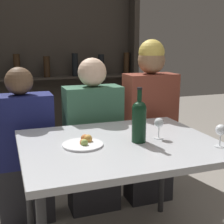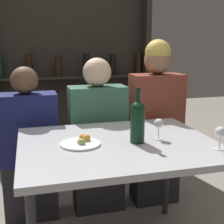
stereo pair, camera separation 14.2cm
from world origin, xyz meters
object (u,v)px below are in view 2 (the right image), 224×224
Objects in this scene: wine_glass_1 at (220,133)px; seated_person_right at (156,125)px; wine_bottle at (138,120)px; food_plate_0 at (81,142)px; wine_glass_0 at (159,125)px; seated_person_left at (29,151)px; seated_person_center at (98,141)px.

wine_glass_1 is 0.09× the size of seated_person_right.
food_plate_0 is at bearing 171.67° from wine_bottle.
seated_person_right is (0.72, 0.61, -0.11)m from food_plate_0.
seated_person_left is at bearing 140.04° from wine_glass_0.
wine_bottle is at bearing -170.59° from wine_glass_0.
wine_bottle reaches higher than food_plate_0.
seated_person_right is at bearing 89.49° from wine_glass_1.
food_plate_0 is 0.20× the size of seated_person_left.
wine_glass_0 is at bearing -70.02° from seated_person_center.
wine_glass_1 is 1.05m from seated_person_center.
seated_person_right reaches higher than wine_glass_1.
wine_glass_1 is 0.11× the size of seated_person_left.
wine_bottle reaches higher than wine_glass_0.
wine_bottle is 2.53× the size of wine_glass_0.
seated_person_left reaches higher than food_plate_0.
seated_person_center reaches higher than food_plate_0.
food_plate_0 is (-0.71, 0.28, -0.08)m from wine_glass_1.
seated_person_left is at bearing 115.93° from food_plate_0.
wine_glass_1 is at bearing -41.43° from seated_person_left.
food_plate_0 is 0.17× the size of seated_person_right.
wine_glass_1 is 1.38m from seated_person_left.
seated_person_left is (-0.30, 0.61, -0.24)m from food_plate_0.
seated_person_center is at bearing 118.35° from wine_glass_1.
wine_glass_1 is (0.25, -0.25, 0.00)m from wine_glass_0.
seated_person_right is at bearing -0.00° from seated_person_left.
wine_glass_0 is 0.47m from food_plate_0.
seated_person_left is at bearing 133.09° from wine_bottle.
wine_glass_0 is 0.99× the size of wine_glass_1.
wine_glass_0 is 1.04m from seated_person_left.
food_plate_0 is at bearing -64.07° from seated_person_left.
seated_person_left is 0.96× the size of seated_person_center.
seated_person_right is at bearing 58.87° from wine_bottle.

